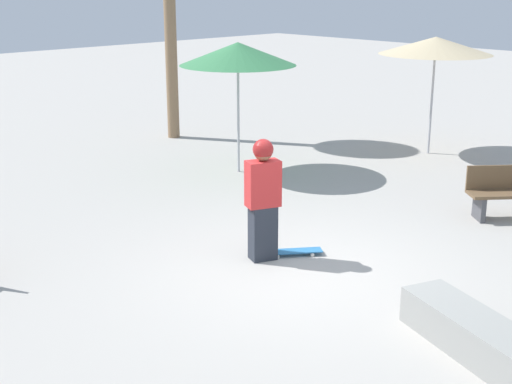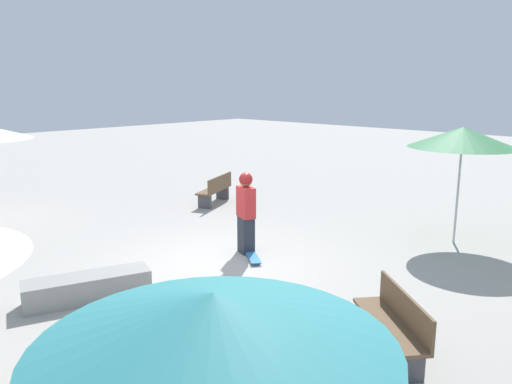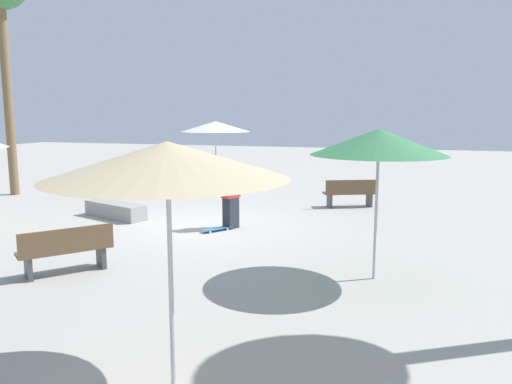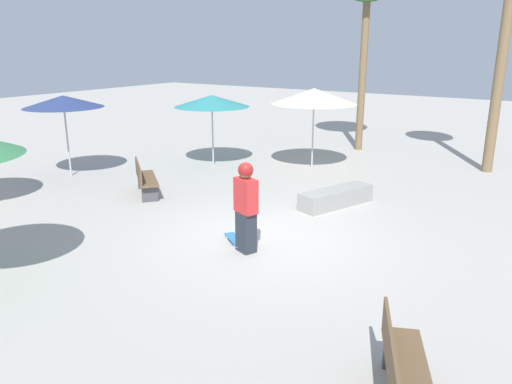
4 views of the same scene
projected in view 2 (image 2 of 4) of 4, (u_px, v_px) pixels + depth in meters
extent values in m
plane|color=#ADA8A0|center=(221.00, 261.00, 9.95)|extent=(60.00, 60.00, 0.00)
cube|color=#282D38|center=(246.00, 235.00, 10.39)|extent=(0.36, 0.42, 0.77)
cube|color=red|center=(246.00, 202.00, 10.24)|extent=(0.40, 0.51, 0.64)
sphere|color=#8C6647|center=(246.00, 181.00, 10.15)|extent=(0.25, 0.25, 0.25)
sphere|color=maroon|center=(246.00, 179.00, 10.14)|extent=(0.28, 0.28, 0.28)
cube|color=teal|center=(253.00, 257.00, 10.04)|extent=(0.63, 0.77, 0.02)
cylinder|color=silver|center=(260.00, 262.00, 9.82)|extent=(0.06, 0.06, 0.05)
cylinder|color=silver|center=(251.00, 263.00, 9.79)|extent=(0.06, 0.06, 0.05)
cylinder|color=silver|center=(255.00, 254.00, 10.30)|extent=(0.06, 0.06, 0.05)
cylinder|color=silver|center=(247.00, 255.00, 10.27)|extent=(0.06, 0.06, 0.05)
cube|color=gray|center=(88.00, 287.00, 8.15)|extent=(2.06, 1.19, 0.41)
cube|color=#47474C|center=(408.00, 367.00, 5.87)|extent=(0.36, 0.31, 0.40)
cube|color=#47474C|center=(371.00, 319.00, 7.08)|extent=(0.36, 0.31, 0.40)
cube|color=brown|center=(389.00, 325.00, 6.43)|extent=(1.36, 1.52, 0.05)
cube|color=brown|center=(405.00, 308.00, 6.41)|extent=(1.05, 1.26, 0.40)
cube|color=#47474C|center=(205.00, 202.00, 14.16)|extent=(0.23, 0.40, 0.40)
cube|color=#47474C|center=(223.00, 193.00, 15.30)|extent=(0.23, 0.40, 0.40)
cube|color=brown|center=(214.00, 190.00, 14.68)|extent=(1.64, 1.04, 0.05)
cube|color=brown|center=(220.00, 183.00, 14.57)|extent=(1.48, 0.67, 0.40)
cylinder|color=#B7B7BC|center=(458.00, 190.00, 10.87)|extent=(0.05, 0.05, 2.42)
cone|color=#387F4C|center=(463.00, 137.00, 10.63)|extent=(2.27, 2.27, 0.44)
cone|color=teal|center=(214.00, 320.00, 3.10)|extent=(2.35, 2.35, 0.36)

